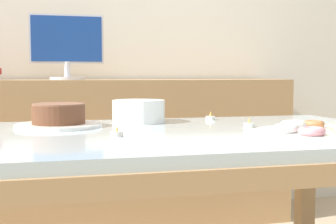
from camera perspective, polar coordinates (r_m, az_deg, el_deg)
name	(u,v)px	position (r m, az deg, el deg)	size (l,w,h in m)	color
wall_back	(106,15)	(3.13, -7.60, 11.63)	(8.00, 0.10, 2.60)	silver
dining_table	(161,156)	(1.58, -0.85, -5.40)	(1.70, 0.95, 0.72)	silver
sideboard	(113,153)	(2.85, -6.73, -4.98)	(2.15, 0.44, 0.88)	tan
computer_monitor	(67,47)	(2.79, -12.23, 7.75)	(0.42, 0.20, 0.38)	silver
cake_chocolate_round	(59,117)	(1.76, -13.18, -0.62)	(0.32, 0.32, 0.09)	white
pastry_platter	(314,131)	(1.54, 17.32, -2.28)	(0.38, 0.38, 0.04)	white
plate_stack	(139,111)	(1.87, -3.60, 0.09)	(0.21, 0.21, 0.09)	white
tealight_centre	(249,125)	(1.72, 9.85, -1.52)	(0.04, 0.04, 0.04)	silver
tealight_near_cakes	(117,133)	(1.46, -6.25, -2.59)	(0.04, 0.04, 0.04)	silver
tealight_near_front	(210,118)	(1.98, 5.19, -0.68)	(0.04, 0.04, 0.04)	silver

